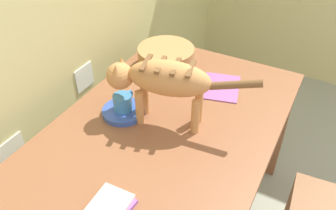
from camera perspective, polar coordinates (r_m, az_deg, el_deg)
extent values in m
cube|color=white|center=(1.96, -13.56, 4.43)|extent=(0.14, 0.01, 0.14)
cube|color=white|center=(1.75, -24.57, -7.99)|extent=(0.19, 0.01, 0.19)
cube|color=brown|center=(1.58, 0.00, -3.37)|extent=(1.39, 0.93, 0.03)
cube|color=brown|center=(1.61, 0.00, -4.77)|extent=(1.31, 0.85, 0.07)
cube|color=brown|center=(2.21, 17.73, -4.04)|extent=(0.07, 0.07, 0.71)
cube|color=brown|center=(2.41, -1.44, 2.03)|extent=(0.07, 0.07, 0.71)
ellipsoid|color=#CA884C|center=(1.43, 0.20, 4.39)|extent=(0.21, 0.38, 0.16)
cube|color=brown|center=(1.38, 3.78, 5.96)|extent=(0.13, 0.05, 0.01)
cube|color=brown|center=(1.39, 1.27, 6.31)|extent=(0.13, 0.05, 0.01)
cube|color=brown|center=(1.41, -1.20, 6.65)|extent=(0.13, 0.05, 0.01)
cube|color=brown|center=(1.42, -3.62, 6.96)|extent=(0.13, 0.05, 0.01)
cylinder|color=#CA884C|center=(1.52, -4.69, -0.41)|extent=(0.04, 0.04, 0.17)
cylinder|color=#CA884C|center=(1.58, -3.84, 1.22)|extent=(0.04, 0.04, 0.17)
cylinder|color=#CA884C|center=(1.47, 4.51, -1.93)|extent=(0.04, 0.04, 0.17)
cylinder|color=#CA884C|center=(1.53, 5.05, -0.19)|extent=(0.04, 0.04, 0.17)
sphere|color=#CA884C|center=(1.51, -7.91, 4.75)|extent=(0.12, 0.12, 0.12)
cone|color=#CA884C|center=(1.45, -8.53, 5.72)|extent=(0.04, 0.04, 0.05)
cone|color=#CA884C|center=(1.51, -7.63, 7.01)|extent=(0.04, 0.04, 0.05)
cylinder|color=brown|center=(1.39, 11.07, 3.28)|extent=(0.08, 0.21, 0.08)
cylinder|color=#3757B2|center=(1.62, -7.32, -1.03)|extent=(0.20, 0.20, 0.03)
cylinder|color=#3A81C1|center=(1.59, -7.47, 0.41)|extent=(0.09, 0.09, 0.08)
torus|color=#3A81C1|center=(1.62, -6.39, 1.56)|extent=(0.06, 0.01, 0.06)
cube|color=#935498|center=(1.80, 8.67, 2.94)|extent=(0.28, 0.24, 0.01)
cube|color=silver|center=(1.24, -10.17, -16.53)|extent=(0.19, 0.13, 0.02)
cylinder|color=#B07F49|center=(1.93, -0.33, 7.85)|extent=(0.31, 0.31, 0.11)
cylinder|color=#4F3921|center=(1.93, -0.33, 8.00)|extent=(0.25, 0.25, 0.10)
cube|color=brown|center=(2.04, 19.42, -15.46)|extent=(0.04, 0.04, 0.40)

